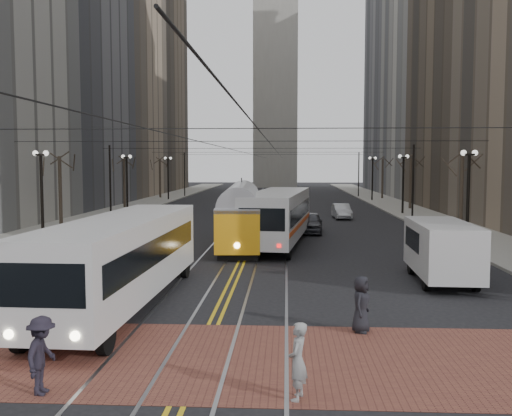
# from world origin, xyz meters

# --- Properties ---
(ground) EXTENTS (260.00, 260.00, 0.00)m
(ground) POSITION_xyz_m (0.00, 0.00, 0.00)
(ground) COLOR black
(ground) RESTS_ON ground
(sidewalk_left) EXTENTS (5.00, 140.00, 0.15)m
(sidewalk_left) POSITION_xyz_m (-15.00, 45.00, 0.07)
(sidewalk_left) COLOR gray
(sidewalk_left) RESTS_ON ground
(sidewalk_right) EXTENTS (5.00, 140.00, 0.15)m
(sidewalk_right) POSITION_xyz_m (15.00, 45.00, 0.07)
(sidewalk_right) COLOR gray
(sidewalk_right) RESTS_ON ground
(crosswalk_band) EXTENTS (25.00, 6.00, 0.01)m
(crosswalk_band) POSITION_xyz_m (0.00, -4.00, 0.01)
(crosswalk_band) COLOR brown
(crosswalk_band) RESTS_ON ground
(streetcar_rails) EXTENTS (4.80, 130.00, 0.02)m
(streetcar_rails) POSITION_xyz_m (0.00, 45.00, 0.00)
(streetcar_rails) COLOR gray
(streetcar_rails) RESTS_ON ground
(centre_lines) EXTENTS (0.42, 130.00, 0.01)m
(centre_lines) POSITION_xyz_m (0.00, 45.00, 0.01)
(centre_lines) COLOR gold
(centre_lines) RESTS_ON ground
(building_left_mid) EXTENTS (16.00, 20.00, 34.00)m
(building_left_mid) POSITION_xyz_m (-25.50, 46.00, 17.00)
(building_left_mid) COLOR slate
(building_left_mid) RESTS_ON ground
(building_left_midfar) EXTENTS (20.00, 20.00, 52.00)m
(building_left_midfar) POSITION_xyz_m (-27.50, 66.00, 26.00)
(building_left_midfar) COLOR gray
(building_left_midfar) RESTS_ON ground
(building_left_far) EXTENTS (16.00, 20.00, 40.00)m
(building_left_far) POSITION_xyz_m (-25.50, 86.00, 20.00)
(building_left_far) COLOR brown
(building_left_far) RESTS_ON ground
(building_right_mid) EXTENTS (16.00, 20.00, 34.00)m
(building_right_mid) POSITION_xyz_m (25.50, 46.00, 17.00)
(building_right_mid) COLOR brown
(building_right_mid) RESTS_ON ground
(building_right_midfar) EXTENTS (20.00, 20.00, 52.00)m
(building_right_midfar) POSITION_xyz_m (27.50, 66.00, 26.00)
(building_right_midfar) COLOR #ACAAA1
(building_right_midfar) RESTS_ON ground
(building_right_far) EXTENTS (16.00, 20.00, 40.00)m
(building_right_far) POSITION_xyz_m (25.50, 86.00, 20.00)
(building_right_far) COLOR slate
(building_right_far) RESTS_ON ground
(clock_tower) EXTENTS (12.00, 12.00, 66.00)m
(clock_tower) POSITION_xyz_m (0.00, 102.00, 35.96)
(clock_tower) COLOR #B2AFA5
(clock_tower) RESTS_ON ground
(lamp_posts) EXTENTS (27.60, 57.20, 5.60)m
(lamp_posts) POSITION_xyz_m (-0.00, 28.75, 2.80)
(lamp_posts) COLOR black
(lamp_posts) RESTS_ON ground
(street_trees) EXTENTS (31.68, 53.28, 5.60)m
(street_trees) POSITION_xyz_m (0.00, 35.25, 2.80)
(street_trees) COLOR #382D23
(street_trees) RESTS_ON ground
(trolley_wires) EXTENTS (25.96, 120.00, 6.60)m
(trolley_wires) POSITION_xyz_m (0.00, 34.83, 3.77)
(trolley_wires) COLOR black
(trolley_wires) RESTS_ON ground
(transit_bus) EXTENTS (3.00, 12.67, 3.15)m
(transit_bus) POSITION_xyz_m (-3.50, 1.24, 1.58)
(transit_bus) COLOR silver
(transit_bus) RESTS_ON ground
(streetcar) EXTENTS (2.91, 12.66, 2.96)m
(streetcar) POSITION_xyz_m (-0.50, 16.39, 1.48)
(streetcar) COLOR #FBA816
(streetcar) RESTS_ON ground
(rear_bus) EXTENTS (4.26, 12.96, 3.32)m
(rear_bus) POSITION_xyz_m (1.80, 16.51, 1.66)
(rear_bus) COLOR silver
(rear_bus) RESTS_ON ground
(cargo_van) EXTENTS (2.47, 5.88, 2.56)m
(cargo_van) POSITION_xyz_m (8.88, 5.91, 1.28)
(cargo_van) COLOR silver
(cargo_van) RESTS_ON ground
(sedan_grey) EXTENTS (2.10, 4.57, 1.52)m
(sedan_grey) POSITION_xyz_m (4.00, 22.80, 0.76)
(sedan_grey) COLOR #414248
(sedan_grey) RESTS_ON ground
(sedan_silver) EXTENTS (1.63, 4.14, 1.34)m
(sedan_silver) POSITION_xyz_m (7.31, 33.59, 0.67)
(sedan_silver) COLOR #B3B6BC
(sedan_silver) RESTS_ON ground
(pedestrian_a) EXTENTS (0.81, 0.97, 1.70)m
(pedestrian_a) POSITION_xyz_m (4.53, -1.50, 0.86)
(pedestrian_a) COLOR black
(pedestrian_a) RESTS_ON crosswalk_band
(pedestrian_b) EXTENTS (0.53, 0.69, 1.68)m
(pedestrian_b) POSITION_xyz_m (2.53, -6.50, 0.85)
(pedestrian_b) COLOR gray
(pedestrian_b) RESTS_ON crosswalk_band
(pedestrian_d) EXTENTS (0.65, 1.12, 1.73)m
(pedestrian_d) POSITION_xyz_m (-3.06, -6.50, 0.88)
(pedestrian_d) COLOR black
(pedestrian_d) RESTS_ON crosswalk_band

